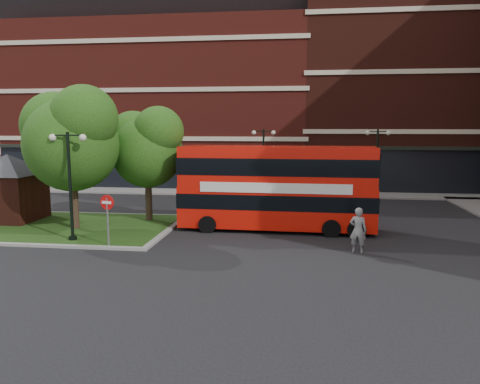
# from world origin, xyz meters

# --- Properties ---
(ground) EXTENTS (120.00, 120.00, 0.00)m
(ground) POSITION_xyz_m (0.00, 0.00, 0.00)
(ground) COLOR black
(ground) RESTS_ON ground
(pavement_far) EXTENTS (44.00, 3.00, 0.12)m
(pavement_far) POSITION_xyz_m (0.00, 16.50, 0.06)
(pavement_far) COLOR slate
(pavement_far) RESTS_ON ground
(terrace_far_left) EXTENTS (26.00, 12.00, 14.00)m
(terrace_far_left) POSITION_xyz_m (-8.00, 24.00, 7.00)
(terrace_far_left) COLOR maroon
(terrace_far_left) RESTS_ON ground
(terrace_far_right) EXTENTS (18.00, 12.00, 16.00)m
(terrace_far_right) POSITION_xyz_m (14.00, 24.00, 8.00)
(terrace_far_right) COLOR #471911
(terrace_far_right) RESTS_ON ground
(traffic_island) EXTENTS (12.60, 7.60, 0.15)m
(traffic_island) POSITION_xyz_m (-8.00, 3.00, 0.07)
(traffic_island) COLOR gray
(traffic_island) RESTS_ON ground
(kiosk) EXTENTS (6.51, 6.51, 3.60)m
(kiosk) POSITION_xyz_m (-11.00, 4.00, 2.32)
(kiosk) COLOR #471911
(kiosk) RESTS_ON traffic_island
(tree_island_west) EXTENTS (5.40, 4.71, 7.21)m
(tree_island_west) POSITION_xyz_m (-6.60, 2.58, 4.79)
(tree_island_west) COLOR #2D2116
(tree_island_west) RESTS_ON ground
(tree_island_east) EXTENTS (4.46, 3.90, 6.29)m
(tree_island_east) POSITION_xyz_m (-3.58, 5.06, 4.24)
(tree_island_east) COLOR #2D2116
(tree_island_east) RESTS_ON ground
(lamp_island) EXTENTS (1.72, 0.36, 5.00)m
(lamp_island) POSITION_xyz_m (-5.50, 0.20, 2.83)
(lamp_island) COLOR black
(lamp_island) RESTS_ON ground
(lamp_far_left) EXTENTS (1.72, 0.36, 5.00)m
(lamp_far_left) POSITION_xyz_m (2.00, 14.50, 2.83)
(lamp_far_left) COLOR black
(lamp_far_left) RESTS_ON ground
(lamp_far_right) EXTENTS (1.72, 0.36, 5.00)m
(lamp_far_right) POSITION_xyz_m (10.00, 14.50, 2.83)
(lamp_far_right) COLOR black
(lamp_far_right) RESTS_ON ground
(bus) EXTENTS (9.80, 2.47, 3.72)m
(bus) POSITION_xyz_m (3.50, 4.00, 2.44)
(bus) COLOR red
(bus) RESTS_ON ground
(woman) EXTENTS (0.81, 0.66, 1.92)m
(woman) POSITION_xyz_m (7.12, 0.18, 0.96)
(woman) COLOR gray
(woman) RESTS_ON ground
(car_silver) EXTENTS (3.72, 1.83, 1.22)m
(car_silver) POSITION_xyz_m (0.58, 14.50, 0.61)
(car_silver) COLOR silver
(car_silver) RESTS_ON ground
(car_white) EXTENTS (3.91, 1.63, 1.26)m
(car_white) POSITION_xyz_m (7.48, 15.61, 0.63)
(car_white) COLOR silver
(car_white) RESTS_ON ground
(no_entry_sign) EXTENTS (0.64, 0.18, 2.34)m
(no_entry_sign) POSITION_xyz_m (-3.50, -0.50, 1.67)
(no_entry_sign) COLOR slate
(no_entry_sign) RESTS_ON ground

